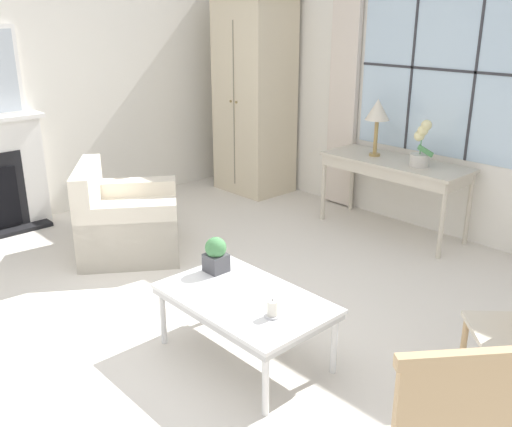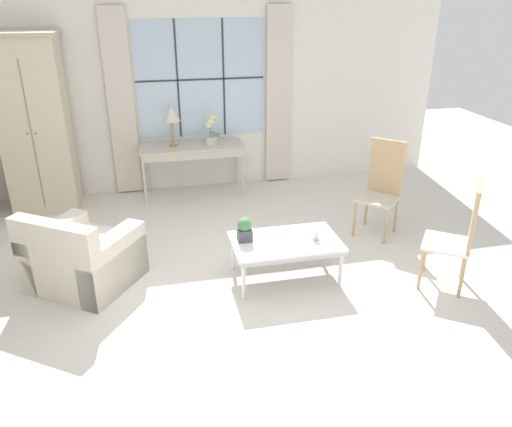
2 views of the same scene
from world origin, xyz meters
The scene contains 11 objects.
ground_plane centered at (0.00, 0.00, 0.00)m, with size 14.00×14.00×0.00m, color silver.
wall_back_windowed centered at (0.00, 3.02, 1.40)m, with size 7.20×0.14×2.80m.
wall_left centered at (-3.03, 0.60, 1.40)m, with size 0.06×7.20×2.80m, color white.
armoire centered at (-2.20, 2.63, 1.15)m, with size 0.90×0.70×2.29m.
console_table centered at (-0.22, 2.66, 0.66)m, with size 1.46×0.56×0.74m.
table_lamp centered at (-0.46, 2.66, 1.18)m, with size 0.24×0.24×0.57m.
potted_orchid centered at (0.07, 2.63, 0.91)m, with size 0.23×0.18×0.44m.
armchair_upholstered centered at (-1.56, 0.45, 0.28)m, with size 1.24×1.22×0.82m.
coffee_table centered at (0.45, 0.11, 0.39)m, with size 1.09×0.68×0.44m.
potted_plant_small centered at (0.05, 0.21, 0.56)m, with size 0.15×0.15×0.25m.
pillar_candle centered at (0.75, 0.06, 0.48)m, with size 0.09×0.09×0.11m.
Camera 1 is at (2.82, -1.98, 2.11)m, focal length 40.00 mm.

